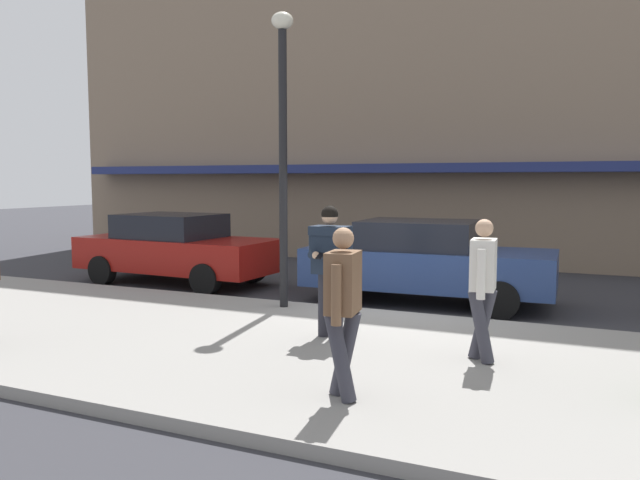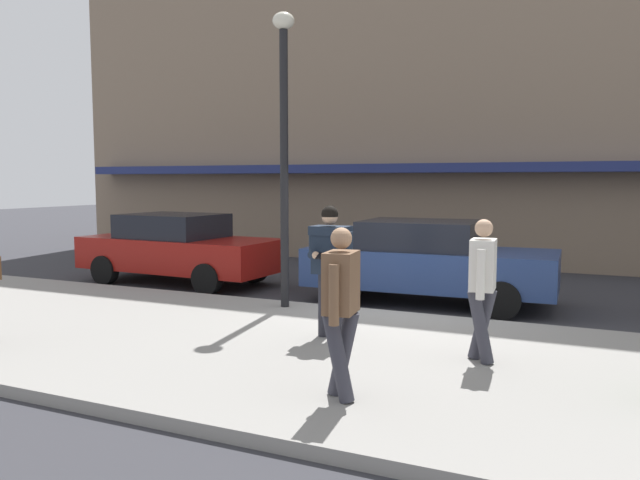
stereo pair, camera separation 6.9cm
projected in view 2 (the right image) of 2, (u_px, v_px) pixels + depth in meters
The scene contains 10 objects.
ground_plane at pixel (400, 317), 10.46m from camera, with size 80.00×80.00×0.00m, color #333338.
sidewalk at pixel (409, 366), 7.46m from camera, with size 32.00×5.30×0.14m, color gray.
curb_paint_line at pixel (460, 322), 10.09m from camera, with size 28.00×0.12×0.01m, color silver.
storefront_facade at pixel (531, 19), 17.09m from camera, with size 28.00×4.70×13.43m.
parked_sedan_near at pixel (178, 248), 13.79m from camera, with size 4.58×2.09×1.54m.
parked_sedan_mid at pixel (427, 261), 11.54m from camera, with size 4.56×2.05×1.54m.
man_texting_on_phone at pixel (330, 257), 8.46m from camera, with size 0.65×0.58×1.81m.
pedestrian_in_light_coat at pixel (483, 281), 7.33m from camera, with size 0.35×0.60×1.70m.
pedestrian_dark_coat at pixel (341, 302), 6.07m from camera, with size 0.36×0.60×1.70m.
street_lamp_post at pixel (284, 129), 10.33m from camera, with size 0.36×0.36×4.88m.
Camera 2 is at (3.06, -9.92, 2.29)m, focal length 35.00 mm.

